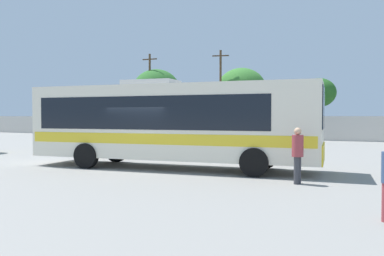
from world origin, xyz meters
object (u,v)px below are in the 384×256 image
object	(u,v)px
roadside_tree_left	(156,89)
parked_car_third_black	(273,133)
attendant_by_bus_door	(298,152)
roadside_tree_midright	(319,93)
utility_pole_near	(150,93)
parked_car_leftmost_maroon	(158,130)
coach_bus_cream_yellow	(168,121)
parked_car_second_white	(212,131)
roadside_tree_midleft	(241,89)
utility_pole_far	(221,92)

from	to	relation	value
roadside_tree_left	parked_car_third_black	bearing A→B (deg)	-25.80
attendant_by_bus_door	roadside_tree_midright	bearing A→B (deg)	96.98
utility_pole_near	roadside_tree_midright	size ratio (longest dim) A/B	1.57
parked_car_leftmost_maroon	roadside_tree_midright	xyz separation A→B (m)	(13.81, 7.33, 3.64)
coach_bus_cream_yellow	roadside_tree_left	size ratio (longest dim) A/B	1.61
coach_bus_cream_yellow	parked_car_leftmost_maroon	size ratio (longest dim) A/B	2.77
parked_car_second_white	roadside_tree_midright	world-z (taller)	roadside_tree_midright
parked_car_leftmost_maroon	roadside_tree_left	bearing A→B (deg)	122.00
coach_bus_cream_yellow	parked_car_leftmost_maroon	world-z (taller)	coach_bus_cream_yellow
parked_car_third_black	roadside_tree_midleft	distance (m)	12.92
parked_car_third_black	roadside_tree_midleft	size ratio (longest dim) A/B	0.63
coach_bus_cream_yellow	utility_pole_near	bearing A→B (deg)	123.45
utility_pole_near	utility_pole_far	bearing A→B (deg)	10.62
attendant_by_bus_door	parked_car_second_white	distance (m)	23.37
utility_pole_near	parked_car_second_white	bearing A→B (deg)	-28.59
roadside_tree_left	coach_bus_cream_yellow	bearing A→B (deg)	-58.05
roadside_tree_left	roadside_tree_midleft	size ratio (longest dim) A/B	1.00
utility_pole_near	roadside_tree_left	xyz separation A→B (m)	(0.18, 1.15, 0.51)
coach_bus_cream_yellow	parked_car_third_black	size ratio (longest dim) A/B	2.58
attendant_by_bus_door	roadside_tree_left	xyz separation A→B (m)	(-21.37, 26.85, 4.28)
roadside_tree_midleft	parked_car_leftmost_maroon	bearing A→B (deg)	-118.31
utility_pole_far	roadside_tree_left	xyz separation A→B (m)	(-7.83, -0.36, 0.48)
parked_car_third_black	utility_pole_near	distance (m)	17.49
parked_car_third_black	attendant_by_bus_door	bearing A→B (deg)	-73.38
attendant_by_bus_door	utility_pole_far	distance (m)	30.62
utility_pole_far	roadside_tree_left	world-z (taller)	utility_pole_far
coach_bus_cream_yellow	utility_pole_far	world-z (taller)	utility_pole_far
roadside_tree_midleft	roadside_tree_midright	world-z (taller)	roadside_tree_midleft
parked_car_leftmost_maroon	utility_pole_far	distance (m)	8.92
parked_car_second_white	utility_pole_near	distance (m)	12.01
coach_bus_cream_yellow	parked_car_second_white	xyz separation A→B (m)	(-5.99, 18.69, -1.16)
attendant_by_bus_door	utility_pole_far	size ratio (longest dim) A/B	0.19
parked_car_third_black	utility_pole_near	size ratio (longest dim) A/B	0.51
parked_car_leftmost_maroon	roadside_tree_left	distance (m)	9.11
parked_car_third_black	roadside_tree_midleft	world-z (taller)	roadside_tree_midleft
coach_bus_cream_yellow	utility_pole_far	xyz separation A→B (m)	(-7.92, 25.61, 2.87)
attendant_by_bus_door	parked_car_second_white	xyz separation A→B (m)	(-11.60, 20.28, -0.22)
parked_car_leftmost_maroon	parked_car_second_white	xyz separation A→B (m)	(5.56, 0.15, 0.00)
utility_pole_far	attendant_by_bus_door	bearing A→B (deg)	-63.55
parked_car_third_black	roadside_tree_midright	bearing A→B (deg)	73.63
utility_pole_near	coach_bus_cream_yellow	bearing A→B (deg)	-56.55
utility_pole_near	attendant_by_bus_door	bearing A→B (deg)	-50.03
parked_car_third_black	utility_pole_far	world-z (taller)	utility_pole_far
attendant_by_bus_door	utility_pole_far	world-z (taller)	utility_pole_far
parked_car_second_white	roadside_tree_left	distance (m)	12.60
attendant_by_bus_door	utility_pole_near	world-z (taller)	utility_pole_near
parked_car_leftmost_maroon	utility_pole_far	world-z (taller)	utility_pole_far
roadside_tree_left	roadside_tree_midright	world-z (taller)	roadside_tree_left
attendant_by_bus_door	parked_car_leftmost_maroon	size ratio (longest dim) A/B	0.41
parked_car_third_black	roadside_tree_midright	distance (m)	9.24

